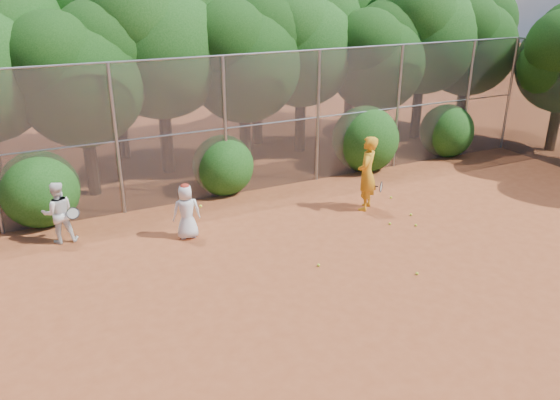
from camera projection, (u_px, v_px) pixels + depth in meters
ground at (375, 280)px, 11.50m from camera, size 80.00×80.00×0.00m
fence_back at (254, 123)px, 15.67m from camera, size 20.05×0.09×4.03m
tree_2 at (80, 70)px, 14.85m from camera, size 3.99×3.47×5.47m
tree_3 at (159, 33)px, 16.41m from camera, size 4.89×4.26×6.70m
tree_4 at (244, 52)px, 17.16m from camera, size 4.19×3.64×5.73m
tree_5 at (302, 37)px, 18.74m from camera, size 4.51×3.92×6.17m
tree_6 at (378, 54)px, 19.14m from camera, size 3.86×3.36×5.29m
tree_7 at (425, 26)px, 20.36m from camera, size 4.77×4.14×6.53m
tree_8 at (470, 37)px, 21.10m from camera, size 4.25×3.70×5.82m
tree_10 at (111, 21)px, 17.75m from camera, size 5.15×4.48×7.06m
tree_11 at (257, 31)px, 19.62m from camera, size 4.64×4.03×6.35m
tree_12 at (353, 16)px, 21.83m from camera, size 5.02×4.37×6.88m
bush_0 at (39, 186)px, 13.92m from camera, size 2.00×2.00×2.00m
bush_1 at (223, 163)px, 15.99m from camera, size 1.80×1.80×1.80m
bush_2 at (365, 136)px, 17.96m from camera, size 2.20×2.20×2.20m
bush_3 at (447, 129)px, 19.44m from camera, size 1.90×1.90×1.90m
player_yellow at (367, 174)px, 14.71m from camera, size 0.91×0.87×2.06m
player_teen at (187, 211)px, 13.16m from camera, size 0.73×0.53×1.40m
player_white at (58, 213)px, 12.92m from camera, size 0.85×0.74×1.52m
ball_0 at (390, 224)px, 14.08m from camera, size 0.07×0.07×0.07m
ball_1 at (411, 214)px, 14.63m from camera, size 0.07×0.07×0.07m
ball_2 at (417, 274)px, 11.70m from camera, size 0.07×0.07×0.07m
ball_3 at (416, 225)px, 14.00m from camera, size 0.07×0.07×0.07m
ball_4 at (319, 265)px, 12.04m from camera, size 0.07×0.07×0.07m
ball_5 at (391, 198)px, 15.77m from camera, size 0.07×0.07×0.07m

